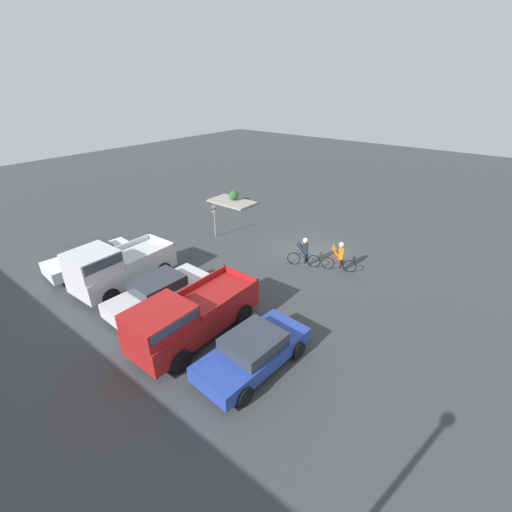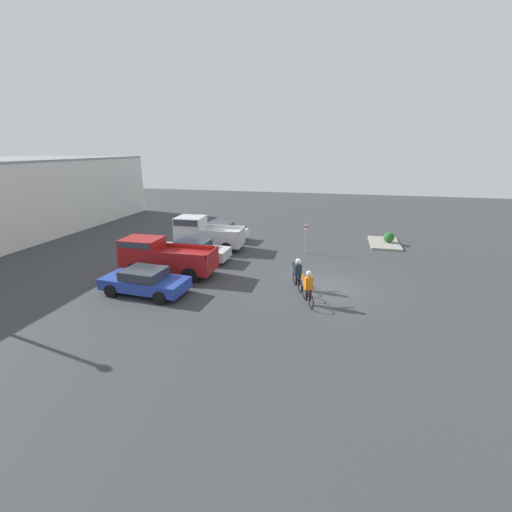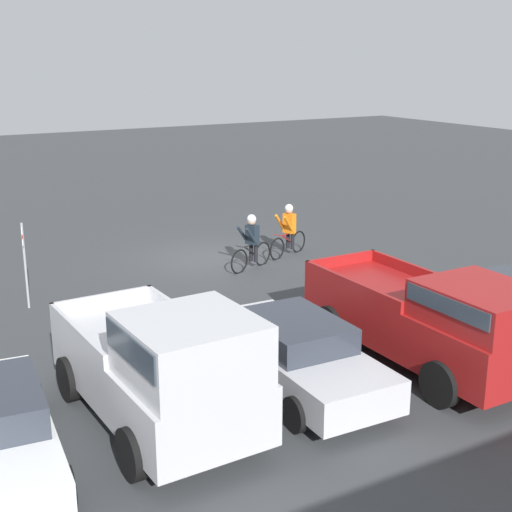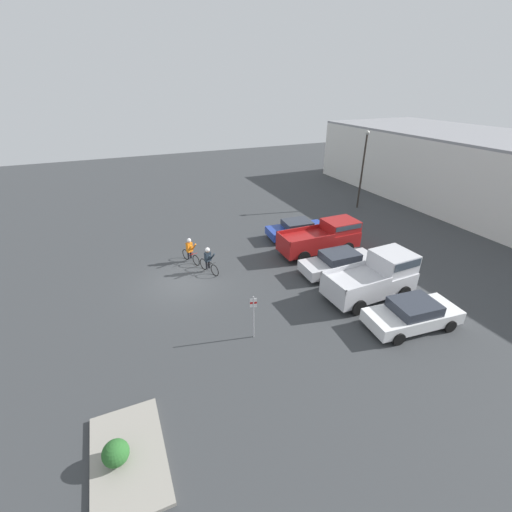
# 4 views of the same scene
# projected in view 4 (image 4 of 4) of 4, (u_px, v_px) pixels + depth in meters

# --- Properties ---
(ground_plane) EXTENTS (80.00, 80.00, 0.00)m
(ground_plane) POSITION_uv_depth(u_px,v_px,m) (185.00, 282.00, 19.87)
(ground_plane) COLOR #383A3D
(sedan_0) EXTENTS (2.28, 4.47, 1.32)m
(sedan_0) POSITION_uv_depth(u_px,v_px,m) (297.00, 229.00, 25.19)
(sedan_0) COLOR #233D9E
(sedan_0) RESTS_ON ground_plane
(pickup_truck_0) EXTENTS (2.18, 5.43, 2.10)m
(pickup_truck_0) POSITION_uv_depth(u_px,v_px,m) (324.00, 237.00, 22.87)
(pickup_truck_0) COLOR maroon
(pickup_truck_0) RESTS_ON ground_plane
(sedan_1) EXTENTS (2.02, 4.74, 1.37)m
(sedan_1) POSITION_uv_depth(u_px,v_px,m) (339.00, 262.00, 20.51)
(sedan_1) COLOR silver
(sedan_1) RESTS_ON ground_plane
(pickup_truck_1) EXTENTS (2.42, 4.91, 2.34)m
(pickup_truck_1) POSITION_uv_depth(u_px,v_px,m) (377.00, 276.00, 18.12)
(pickup_truck_1) COLOR silver
(pickup_truck_1) RESTS_ON ground_plane
(sedan_2) EXTENTS (2.32, 4.59, 1.36)m
(sedan_2) POSITION_uv_depth(u_px,v_px,m) (413.00, 314.00, 15.98)
(sedan_2) COLOR white
(sedan_2) RESTS_ON ground_plane
(cyclist_0) EXTENTS (1.73, 0.72, 1.67)m
(cyclist_0) POSITION_uv_depth(u_px,v_px,m) (208.00, 260.00, 20.49)
(cyclist_0) COLOR black
(cyclist_0) RESTS_ON ground_plane
(cyclist_1) EXTENTS (1.75, 0.73, 1.68)m
(cyclist_1) POSITION_uv_depth(u_px,v_px,m) (190.00, 250.00, 21.67)
(cyclist_1) COLOR black
(cyclist_1) RESTS_ON ground_plane
(fire_lane_sign) EXTENTS (0.10, 0.30, 2.20)m
(fire_lane_sign) POSITION_uv_depth(u_px,v_px,m) (253.00, 313.00, 14.97)
(fire_lane_sign) COLOR #9E9EA3
(fire_lane_sign) RESTS_ON ground_plane
(lamppost) EXTENTS (0.36, 0.36, 6.74)m
(lamppost) POSITION_uv_depth(u_px,v_px,m) (363.00, 164.00, 29.78)
(lamppost) COLOR #2D2823
(lamppost) RESTS_ON ground_plane
(curb_island) EXTENTS (3.76, 2.18, 0.15)m
(curb_island) POSITION_uv_depth(u_px,v_px,m) (129.00, 458.00, 10.49)
(curb_island) COLOR gray
(curb_island) RESTS_ON ground_plane
(shrub) EXTENTS (0.79, 0.79, 0.79)m
(shrub) POSITION_uv_depth(u_px,v_px,m) (116.00, 453.00, 10.14)
(shrub) COLOR #286028
(shrub) RESTS_ON curb_island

